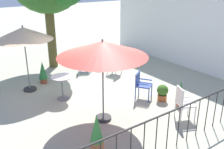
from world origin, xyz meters
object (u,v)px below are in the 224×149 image
potted_plant_3 (100,63)px  cafe_table_0 (62,83)px  patio_umbrella_0 (102,49)px  potted_plant_2 (97,133)px  patio_chair_1 (183,101)px  patio_umbrella_1 (23,34)px  patio_chair_0 (83,59)px  potted_plant_4 (43,72)px  potted_plant_1 (180,93)px  potted_plant_0 (162,92)px  patio_chair_2 (116,62)px  patio_chair_3 (142,83)px

potted_plant_3 → cafe_table_0: bearing=-55.7°
patio_umbrella_0 → potted_plant_3: (-3.61, 2.24, -1.75)m
potted_plant_2 → patio_chair_1: bearing=85.9°
patio_umbrella_1 → patio_chair_0: bearing=104.4°
potted_plant_3 → potted_plant_2: bearing=-33.7°
patio_chair_0 → potted_plant_4: patio_chair_0 is taller
patio_chair_1 → potted_plant_1: (-0.58, 0.58, -0.12)m
potted_plant_0 → cafe_table_0: bearing=-127.8°
patio_chair_2 → patio_chair_1: bearing=-9.3°
potted_plant_4 → patio_chair_2: bearing=74.6°
cafe_table_0 → patio_chair_1: (3.11, 2.14, 0.00)m
patio_chair_1 → potted_plant_0: patio_chair_1 is taller
patio_chair_1 → patio_chair_2: bearing=170.7°
patio_chair_2 → potted_plant_1: size_ratio=1.09×
patio_chair_2 → patio_chair_0: bearing=-140.5°
patio_chair_2 → potted_plant_1: patio_chair_2 is taller
cafe_table_0 → patio_chair_3: bearing=55.7°
potted_plant_0 → patio_chair_2: bearing=175.0°
potted_plant_2 → potted_plant_3: bearing=146.3°
patio_umbrella_0 → potted_plant_0: 2.79m
patio_umbrella_1 → patio_chair_2: (0.44, 3.44, -1.48)m
patio_umbrella_0 → cafe_table_0: (-1.85, -0.35, -1.48)m
patio_chair_2 → potted_plant_0: (2.83, -0.25, -0.23)m
patio_chair_0 → potted_plant_0: (3.92, 0.65, -0.24)m
patio_umbrella_0 → potted_plant_3: size_ratio=4.42×
patio_chair_1 → potted_plant_2: patio_chair_1 is taller
patio_umbrella_0 → patio_chair_1: patio_umbrella_0 is taller
patio_umbrella_0 → potted_plant_4: patio_umbrella_0 is taller
patio_umbrella_0 → patio_chair_0: patio_umbrella_0 is taller
patio_chair_0 → patio_chair_2: patio_chair_0 is taller
potted_plant_3 → patio_chair_3: bearing=-8.4°
patio_umbrella_0 → patio_chair_3: (-0.41, 1.76, -1.50)m
patio_umbrella_1 → potted_plant_4: 1.70m
patio_umbrella_0 → potted_plant_2: (1.06, -0.89, -1.56)m
patio_chair_1 → patio_umbrella_0: bearing=-125.1°
potted_plant_2 → potted_plant_4: (-4.54, 0.52, -0.01)m
patio_chair_0 → potted_plant_4: 1.93m
potted_plant_1 → potted_plant_2: (0.39, -3.26, 0.03)m
cafe_table_0 → potted_plant_1: bearing=47.1°
patio_umbrella_1 → patio_chair_0: patio_umbrella_1 is taller
patio_chair_2 → potted_plant_0: size_ratio=1.64×
patio_umbrella_1 → patio_chair_0: size_ratio=2.53×
potted_plant_3 → patio_chair_1: bearing=-5.3°
patio_umbrella_0 → patio_chair_3: patio_umbrella_0 is taller
potted_plant_2 → potted_plant_1: bearing=96.9°
patio_umbrella_0 → potted_plant_0: bearing=86.8°
patio_chair_1 → potted_plant_4: patio_chair_1 is taller
patio_chair_0 → potted_plant_1: bearing=10.5°
potted_plant_0 → potted_plant_3: 3.73m
patio_umbrella_0 → patio_chair_2: 3.94m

